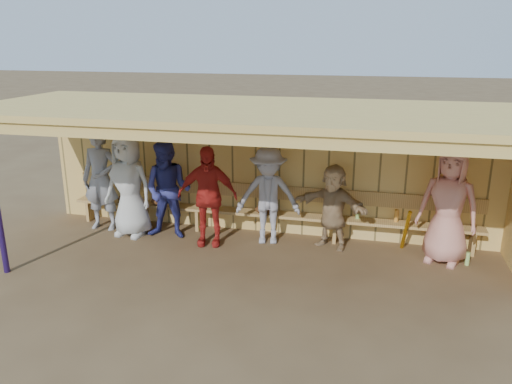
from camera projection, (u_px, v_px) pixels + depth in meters
ground at (251, 258)px, 8.32m from camera, size 90.00×90.00×0.00m
player_a at (101, 179)px, 9.36m from camera, size 0.72×0.49×1.95m
player_b at (129, 185)px, 9.06m from camera, size 1.00×0.73×1.90m
player_c at (168, 190)px, 8.97m from camera, size 0.91×0.73×1.80m
player_d at (207, 196)px, 8.66m from camera, size 1.09×0.59×1.77m
player_e at (268, 196)px, 8.74m from camera, size 1.22×0.83×1.74m
player_f at (333, 207)px, 8.58m from camera, size 1.44×0.91×1.48m
player_h at (448, 206)px, 7.92m from camera, size 1.10×0.90×1.93m
dugout_structure at (283, 151)px, 8.37m from camera, size 8.80×3.20×2.50m
bench at (266, 207)px, 9.20m from camera, size 7.60×0.34×0.93m
dugout_equipment at (222, 208)px, 9.27m from camera, size 6.49×0.62×0.80m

